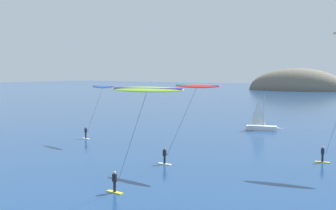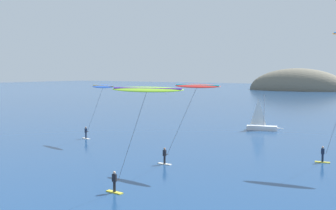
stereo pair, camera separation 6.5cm
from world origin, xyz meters
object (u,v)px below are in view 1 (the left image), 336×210
Objects in this scene: kitesurfer_blue at (101,92)px; kitesurfer_lime at (144,98)px; kitesurfer_red at (194,94)px; sailboat_near at (264,126)px.

kitesurfer_lime is at bearing -39.06° from kitesurfer_blue.
kitesurfer_red is 9.79m from kitesurfer_lime.
kitesurfer_lime reaches higher than kitesurfer_blue.
kitesurfer_blue reaches higher than sailboat_near.
sailboat_near is 40.47m from kitesurfer_lime.
kitesurfer_red is at bearing -80.69° from sailboat_near.
sailboat_near is 30.84m from kitesurfer_red.
kitesurfer_lime reaches higher than sailboat_near.
kitesurfer_red is at bearing -19.61° from kitesurfer_blue.
kitesurfer_lime reaches higher than kitesurfer_red.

